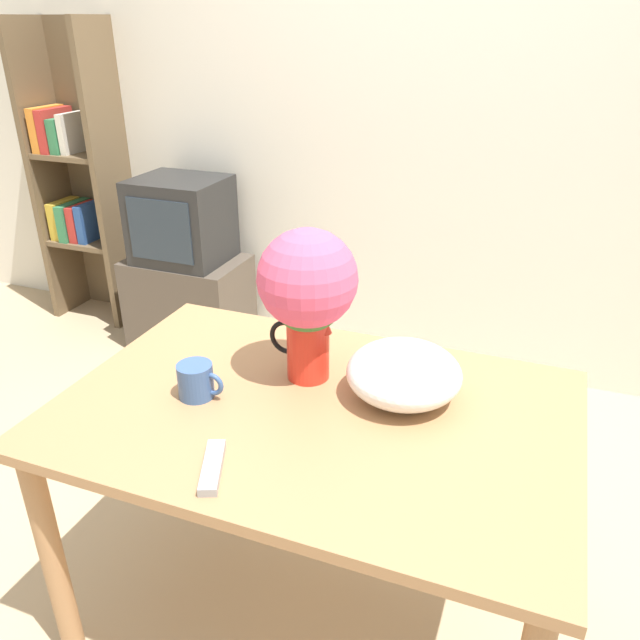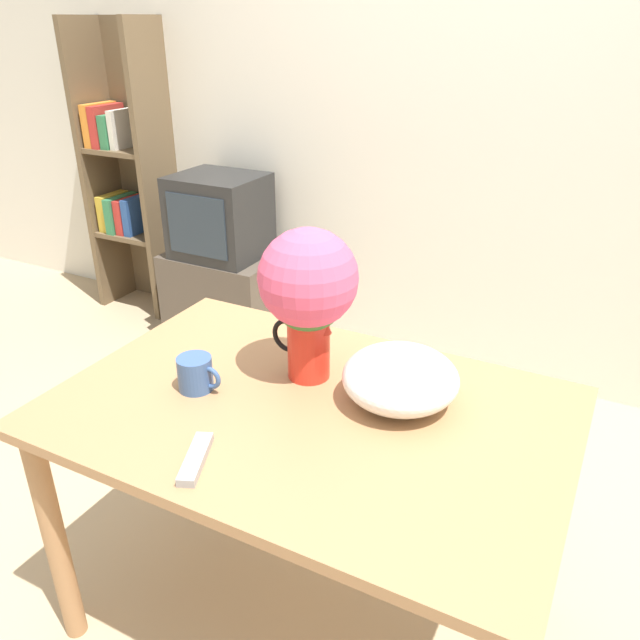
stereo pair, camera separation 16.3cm
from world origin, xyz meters
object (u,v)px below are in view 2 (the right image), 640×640
(coffee_mug, at_px, (196,374))
(flower_vase, at_px, (307,289))
(white_bowl, at_px, (400,378))
(tv_set, at_px, (220,216))

(coffee_mug, bearing_deg, flower_vase, 40.82)
(white_bowl, relative_size, tv_set, 0.66)
(coffee_mug, xyz_separation_m, tv_set, (-0.99, 1.46, -0.09))
(flower_vase, distance_m, tv_set, 1.78)
(flower_vase, distance_m, coffee_mug, 0.37)
(white_bowl, xyz_separation_m, tv_set, (-1.48, 1.28, -0.11))
(coffee_mug, height_order, tv_set, tv_set)
(coffee_mug, relative_size, tv_set, 0.28)
(coffee_mug, xyz_separation_m, white_bowl, (0.50, 0.19, 0.03))
(coffee_mug, distance_m, white_bowl, 0.53)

